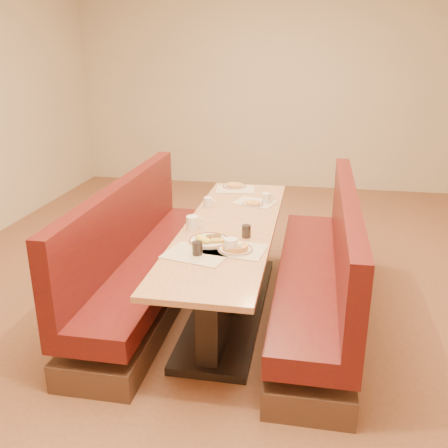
% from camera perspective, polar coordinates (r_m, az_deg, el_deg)
% --- Properties ---
extents(ground, '(8.00, 8.00, 0.00)m').
position_cam_1_polar(ground, '(4.21, 0.60, -9.84)').
color(ground, '#9E6647').
rests_on(ground, ground).
extents(room_envelope, '(6.04, 8.04, 2.82)m').
position_cam_1_polar(room_envelope, '(3.66, 0.71, 17.42)').
color(room_envelope, beige).
rests_on(room_envelope, ground).
extents(diner_table, '(0.70, 2.50, 0.75)m').
position_cam_1_polar(diner_table, '(4.04, 0.61, -5.23)').
color(diner_table, black).
rests_on(diner_table, ground).
extents(booth_left, '(0.55, 2.50, 1.05)m').
position_cam_1_polar(booth_left, '(4.22, -9.26, -4.56)').
color(booth_left, '#4C3326').
rests_on(booth_left, ground).
extents(booth_right, '(0.55, 2.50, 1.05)m').
position_cam_1_polar(booth_right, '(4.00, 11.07, -6.10)').
color(booth_right, '#4C3326').
rests_on(booth_right, ground).
extents(placemat_near_left, '(0.48, 0.40, 0.00)m').
position_cam_1_polar(placemat_near_left, '(3.38, -3.11, -3.43)').
color(placemat_near_left, beige).
rests_on(placemat_near_left, diner_table).
extents(placemat_near_right, '(0.45, 0.37, 0.00)m').
position_cam_1_polar(placemat_near_right, '(3.45, 1.28, -2.88)').
color(placemat_near_right, beige).
rests_on(placemat_near_right, diner_table).
extents(placemat_far_left, '(0.40, 0.32, 0.00)m').
position_cam_1_polar(placemat_far_left, '(4.88, 1.32, 4.00)').
color(placemat_far_left, beige).
rests_on(placemat_far_left, diner_table).
extents(placemat_far_right, '(0.41, 0.36, 0.00)m').
position_cam_1_polar(placemat_far_right, '(4.48, 3.55, 2.50)').
color(placemat_far_right, beige).
rests_on(placemat_far_right, diner_table).
extents(pancake_plate, '(0.24, 0.24, 0.05)m').
position_cam_1_polar(pancake_plate, '(3.42, 1.31, -2.80)').
color(pancake_plate, white).
rests_on(pancake_plate, diner_table).
extents(eggs_plate, '(0.30, 0.30, 0.06)m').
position_cam_1_polar(eggs_plate, '(3.57, -1.77, -1.87)').
color(eggs_plate, white).
rests_on(eggs_plate, diner_table).
extents(extra_plate_mid, '(0.19, 0.19, 0.04)m').
position_cam_1_polar(extra_plate_mid, '(4.40, 3.32, 2.32)').
color(extra_plate_mid, white).
rests_on(extra_plate_mid, diner_table).
extents(extra_plate_far, '(0.24, 0.24, 0.05)m').
position_cam_1_polar(extra_plate_far, '(4.95, 1.20, 4.36)').
color(extra_plate_far, white).
rests_on(extra_plate_far, diner_table).
extents(coffee_mug_a, '(0.13, 0.09, 0.10)m').
position_cam_1_polar(coffee_mug_a, '(3.38, 0.87, -2.48)').
color(coffee_mug_a, white).
rests_on(coffee_mug_a, diner_table).
extents(coffee_mug_b, '(0.13, 0.10, 0.10)m').
position_cam_1_polar(coffee_mug_b, '(3.82, -3.55, 0.18)').
color(coffee_mug_b, white).
rests_on(coffee_mug_b, diner_table).
extents(coffee_mug_c, '(0.11, 0.08, 0.08)m').
position_cam_1_polar(coffee_mug_c, '(4.49, 4.89, 3.02)').
color(coffee_mug_c, white).
rests_on(coffee_mug_c, diner_table).
extents(coffee_mug_d, '(0.11, 0.08, 0.08)m').
position_cam_1_polar(coffee_mug_d, '(4.35, -1.79, 2.54)').
color(coffee_mug_d, white).
rests_on(coffee_mug_d, diner_table).
extents(soda_tumbler_near, '(0.07, 0.07, 0.10)m').
position_cam_1_polar(soda_tumbler_near, '(3.35, -3.05, -2.84)').
color(soda_tumbler_near, black).
rests_on(soda_tumbler_near, diner_table).
extents(soda_tumbler_mid, '(0.07, 0.07, 0.09)m').
position_cam_1_polar(soda_tumbler_mid, '(3.66, 2.57, -0.84)').
color(soda_tumbler_mid, black).
rests_on(soda_tumbler_mid, diner_table).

